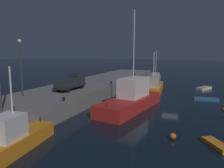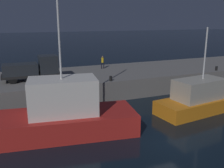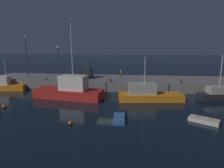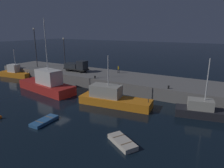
{
  "view_description": "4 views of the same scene",
  "coord_description": "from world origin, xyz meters",
  "views": [
    {
      "loc": [
        -34.47,
        -4.65,
        7.84
      ],
      "look_at": [
        1.87,
        10.81,
        1.77
      ],
      "focal_mm": 35.08,
      "sensor_mm": 36.0,
      "label": 1
    },
    {
      "loc": [
        -9.54,
        -12.88,
        8.17
      ],
      "look_at": [
        -0.09,
        10.14,
        1.74
      ],
      "focal_mm": 40.21,
      "sensor_mm": 36.0,
      "label": 2
    },
    {
      "loc": [
        4.26,
        -28.61,
        9.59
      ],
      "look_at": [
        -0.2,
        11.79,
        1.22
      ],
      "focal_mm": 30.9,
      "sensor_mm": 36.0,
      "label": 3
    },
    {
      "loc": [
        21.44,
        -20.97,
        11.27
      ],
      "look_at": [
        3.58,
        9.93,
        1.53
      ],
      "focal_mm": 32.51,
      "sensor_mm": 36.0,
      "label": 4
    }
  ],
  "objects": [
    {
      "name": "dockworker",
      "position": [
        1.3,
        16.67,
        3.0
      ],
      "size": [
        0.42,
        0.3,
        1.59
      ],
      "color": "black",
      "rests_on": "pier_quay"
    },
    {
      "name": "fishing_boat_white",
      "position": [
        6.88,
        4.25,
        1.12
      ],
      "size": [
        11.3,
        4.29,
        7.54
      ],
      "color": "orange",
      "rests_on": "ground"
    },
    {
      "name": "fishing_boat_blue",
      "position": [
        -7.0,
        4.26,
        1.44
      ],
      "size": [
        12.84,
        5.6,
        13.07
      ],
      "color": "red",
      "rests_on": "ground"
    },
    {
      "name": "bollard_west",
      "position": [
        13.78,
        10.19,
        2.35
      ],
      "size": [
        0.28,
        0.28,
        0.51
      ],
      "primitive_type": "cylinder",
      "color": "black",
      "rests_on": "pier_quay"
    },
    {
      "name": "pier_quay",
      "position": [
        0.0,
        14.43,
        1.05
      ],
      "size": [
        56.48,
        9.62,
        2.09
      ],
      "color": "slate",
      "rests_on": "ground"
    },
    {
      "name": "ground_plane",
      "position": [
        0.0,
        0.0,
        0.0
      ],
      "size": [
        320.0,
        320.0,
        0.0
      ],
      "primitive_type": "plane",
      "color": "black"
    },
    {
      "name": "bollard_east",
      "position": [
        -0.27,
        10.05,
        2.36
      ],
      "size": [
        0.28,
        0.28,
        0.52
      ],
      "primitive_type": "cylinder",
      "color": "black",
      "rests_on": "pier_quay"
    },
    {
      "name": "utility_truck",
      "position": [
        -7.43,
        13.4,
        3.32
      ],
      "size": [
        5.78,
        1.95,
        2.49
      ],
      "color": "black",
      "rests_on": "pier_quay"
    }
  ]
}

